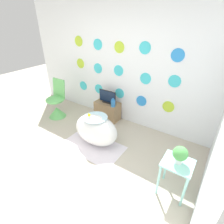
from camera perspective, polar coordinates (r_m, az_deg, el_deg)
The scene contains 11 objects.
ground_plane at distance 3.10m, azimuth -20.51°, elevation -18.82°, with size 12.00×12.00×0.00m, color #BCB29E.
wall_back_dotted at distance 3.82m, azimuth 2.83°, elevation 15.29°, with size 5.08×0.05×2.60m.
rug at distance 3.44m, azimuth -6.26°, elevation -10.94°, with size 1.17×0.68×0.01m.
bathtub at distance 3.36m, azimuth -5.21°, elevation -5.74°, with size 0.90×0.55×0.59m.
rubber_duck at distance 3.19m, azimuth -7.54°, elevation -0.96°, with size 0.06×0.06×0.07m.
chair at distance 4.43m, azimuth -17.68°, elevation 2.00°, with size 0.43×0.43×0.91m.
tv_cabinet at distance 4.16m, azimuth -1.48°, elevation 0.47°, with size 0.58×0.32×0.43m.
tv at distance 4.00m, azimuth -1.53°, elevation 4.84°, with size 0.44×0.12×0.29m.
vase at distance 3.83m, azimuth 0.35°, elevation 2.94°, with size 0.10×0.10×0.19m.
side_table at distance 2.56m, azimuth 20.27°, elevation -17.15°, with size 0.38×0.36×0.55m.
potted_plant_left at distance 2.39m, azimuth 21.36°, elevation -12.70°, with size 0.19×0.19×0.25m.
Camera 1 is at (1.92, -1.01, 2.21)m, focal length 28.00 mm.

